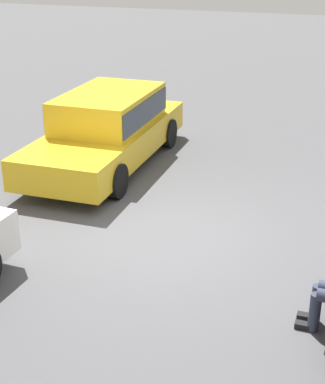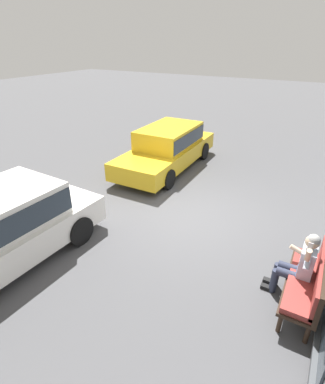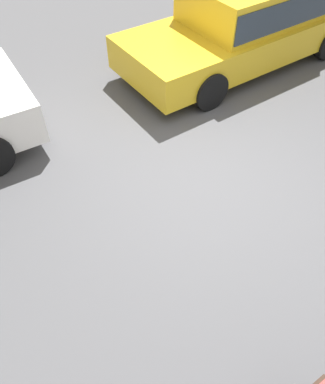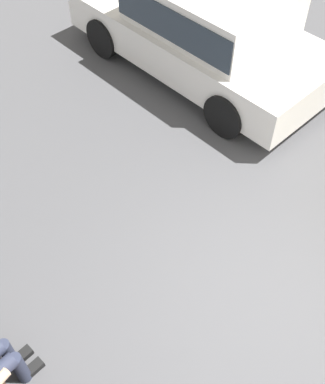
% 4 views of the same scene
% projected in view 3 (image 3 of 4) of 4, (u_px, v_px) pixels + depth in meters
% --- Properties ---
extents(ground_plane, '(60.00, 60.00, 0.00)m').
position_uv_depth(ground_plane, '(201.00, 180.00, 4.95)').
color(ground_plane, '#4C4C4F').
extents(parked_car_near, '(4.62, 1.87, 1.41)m').
position_uv_depth(parked_car_near, '(249.00, 19.00, 6.53)').
color(parked_car_near, gold).
rests_on(parked_car_near, ground_plane).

